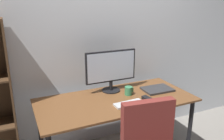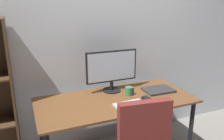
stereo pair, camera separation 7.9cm
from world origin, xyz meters
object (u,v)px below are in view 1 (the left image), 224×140
Objects in this scene: mouse at (147,98)px; laptop at (157,89)px; monitor at (111,68)px; keyboard at (129,104)px; coffee_mug at (129,91)px; desk at (116,106)px.

mouse is 0.30m from laptop.
monitor is 0.46m from keyboard.
monitor reaches higher than coffee_mug.
mouse is at bearing 3.75° from keyboard.
desk is 0.53m from laptop.
laptop is at bearing 2.72° from desk.
keyboard is (0.06, -0.17, 0.09)m from desk.
keyboard is at bearing 177.28° from mouse.
keyboard is 2.97× the size of coffee_mug.
laptop reaches higher than desk.
desk is at bearing -164.62° from coffee_mug.
coffee_mug is (-0.10, 0.19, 0.03)m from mouse.
keyboard is 0.24m from coffee_mug.
mouse is at bearing -61.87° from coffee_mug.
mouse reaches higher than laptop.
coffee_mug is (0.12, -0.18, -0.21)m from monitor.
coffee_mug is at bearing -55.23° from monitor.
monitor is 5.82× the size of coffee_mug.
laptop reaches higher than keyboard.
monitor is 0.30m from coffee_mug.
desk is 5.45× the size of keyboard.
coffee_mug is (0.17, 0.05, 0.13)m from desk.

